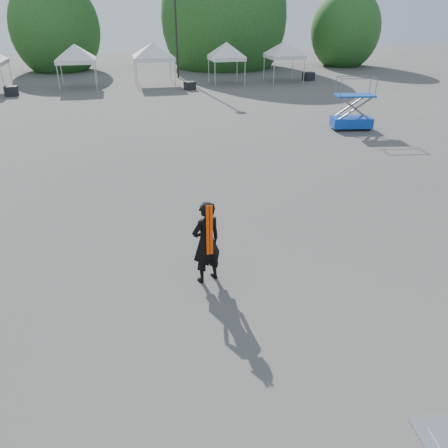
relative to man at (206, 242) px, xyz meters
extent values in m
plane|color=#474442|center=(0.94, 1.28, -1.03)|extent=(120.00, 120.00, 0.00)
cylinder|color=black|center=(3.94, 33.28, 3.72)|extent=(0.16, 0.16, 9.50)
cylinder|color=#382314|center=(-7.06, 41.28, 0.10)|extent=(0.36, 0.36, 2.27)
ellipsoid|color=#1A4D19|center=(-7.06, 41.28, 2.91)|extent=(4.16, 4.16, 4.78)
cylinder|color=#382314|center=(9.94, 40.28, 0.37)|extent=(0.36, 0.36, 2.80)
ellipsoid|color=#1A4D19|center=(9.94, 40.28, 3.81)|extent=(5.12, 5.12, 5.89)
cylinder|color=#382314|center=(22.94, 38.28, 0.02)|extent=(0.36, 0.36, 2.10)
ellipsoid|color=#1A4D19|center=(22.94, 38.28, 2.60)|extent=(3.84, 3.84, 4.42)
cylinder|color=silver|center=(-9.96, 28.18, -0.03)|extent=(0.06, 0.06, 2.00)
cylinder|color=silver|center=(-9.96, 31.31, -0.03)|extent=(0.06, 0.06, 2.00)
cylinder|color=silver|center=(-5.98, 28.09, -0.03)|extent=(0.06, 0.06, 2.00)
cylinder|color=silver|center=(-3.22, 28.09, -0.03)|extent=(0.06, 0.06, 2.00)
cylinder|color=silver|center=(-5.98, 30.85, -0.03)|extent=(0.06, 0.06, 2.00)
cylinder|color=silver|center=(-3.22, 30.85, -0.03)|extent=(0.06, 0.06, 2.00)
cube|color=white|center=(-4.60, 29.47, 1.05)|extent=(2.96, 2.96, 0.30)
pyramid|color=white|center=(-4.60, 29.47, 2.30)|extent=(4.19, 4.19, 1.10)
cylinder|color=silver|center=(-0.04, 28.23, -0.03)|extent=(0.06, 0.06, 2.00)
cylinder|color=silver|center=(3.02, 28.23, -0.03)|extent=(0.06, 0.06, 2.00)
cylinder|color=silver|center=(-0.04, 31.29, -0.03)|extent=(0.06, 0.06, 2.00)
cylinder|color=silver|center=(3.02, 31.29, -0.03)|extent=(0.06, 0.06, 2.00)
cube|color=white|center=(1.49, 29.76, 1.05)|extent=(3.26, 3.26, 0.30)
pyramid|color=white|center=(1.49, 29.76, 2.30)|extent=(4.61, 4.61, 1.10)
cylinder|color=silver|center=(6.17, 27.45, -0.03)|extent=(0.06, 0.06, 2.00)
cylinder|color=silver|center=(8.68, 27.45, -0.03)|extent=(0.06, 0.06, 2.00)
cylinder|color=silver|center=(6.17, 29.97, -0.03)|extent=(0.06, 0.06, 2.00)
cylinder|color=silver|center=(8.68, 29.97, -0.03)|extent=(0.06, 0.06, 2.00)
cube|color=white|center=(7.43, 28.71, 1.05)|extent=(2.72, 2.72, 0.30)
pyramid|color=white|center=(7.43, 28.71, 2.30)|extent=(3.84, 3.84, 1.10)
cylinder|color=silver|center=(11.23, 27.53, -0.03)|extent=(0.06, 0.06, 2.00)
cylinder|color=silver|center=(13.93, 27.53, -0.03)|extent=(0.06, 0.06, 2.00)
cylinder|color=silver|center=(11.23, 30.23, -0.03)|extent=(0.06, 0.06, 2.00)
cylinder|color=silver|center=(13.93, 30.23, -0.03)|extent=(0.06, 0.06, 2.00)
cube|color=white|center=(12.58, 28.88, 1.05)|extent=(2.90, 2.90, 0.30)
pyramid|color=white|center=(12.58, 28.88, 2.30)|extent=(4.10, 4.10, 1.10)
imported|color=black|center=(0.00, 0.00, 0.00)|extent=(0.88, 0.74, 2.06)
cube|color=#FF4005|center=(0.00, -0.20, 0.41)|extent=(0.16, 0.03, 1.24)
cube|color=#0C34A4|center=(10.38, 12.41, -0.64)|extent=(2.24, 1.40, 0.52)
cube|color=#0C34A4|center=(10.38, 12.41, 0.75)|extent=(2.15, 1.34, 0.09)
cylinder|color=black|center=(9.53, 12.13, -0.88)|extent=(0.33, 0.18, 0.31)
cylinder|color=black|center=(11.07, 11.85, -0.88)|extent=(0.33, 0.18, 0.31)
cylinder|color=black|center=(9.68, 12.98, -0.88)|extent=(0.33, 0.18, 0.31)
cylinder|color=black|center=(11.22, 12.70, -0.88)|extent=(0.33, 0.18, 0.31)
cube|color=black|center=(-9.28, 27.05, -0.68)|extent=(0.93, 0.74, 0.70)
cube|color=black|center=(3.96, 26.71, -0.72)|extent=(0.97, 0.87, 0.62)
cube|color=black|center=(15.01, 28.99, -0.68)|extent=(1.07, 0.94, 0.71)
camera|label=1|loc=(-1.65, -8.75, 4.93)|focal=35.00mm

